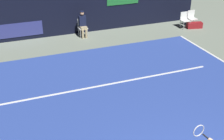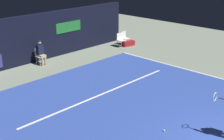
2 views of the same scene
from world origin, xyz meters
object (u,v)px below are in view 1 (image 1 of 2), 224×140
at_px(line_judge_on_chair, 83,24).
at_px(equipment_bag, 194,25).
at_px(courtside_chair_far, 185,19).
at_px(courtside_chair_near, 192,17).

xyz_separation_m(line_judge_on_chair, equipment_bag, (6.09, -0.91, -0.53)).
bearing_deg(equipment_bag, courtside_chair_far, 168.53).
height_order(courtside_chair_near, courtside_chair_far, same).
xyz_separation_m(courtside_chair_near, equipment_bag, (-0.04, -0.36, -0.34)).
height_order(courtside_chair_near, equipment_bag, courtside_chair_near).
xyz_separation_m(line_judge_on_chair, courtside_chair_far, (5.57, -0.68, -0.18)).
relative_size(line_judge_on_chair, equipment_bag, 1.57).
xyz_separation_m(courtside_chair_far, equipment_bag, (0.51, -0.22, -0.34)).
bearing_deg(equipment_bag, line_judge_on_chair, -176.36).
height_order(courtside_chair_far, equipment_bag, courtside_chair_far).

